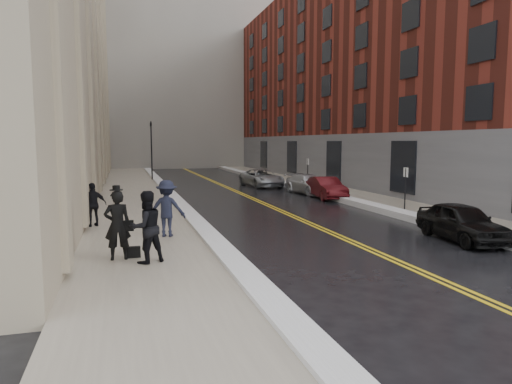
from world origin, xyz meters
TOP-DOWN VIEW (x-y plane):
  - ground at (0.00, 0.00)m, footprint 160.00×160.00m
  - sidewalk_left at (-4.50, 16.00)m, footprint 4.00×64.00m
  - sidewalk_right at (9.00, 16.00)m, footprint 3.00×64.00m
  - lane_stripe_a at (2.38, 16.00)m, footprint 0.12×64.00m
  - lane_stripe_b at (2.62, 16.00)m, footprint 0.12×64.00m
  - snow_ridge_left at (-2.20, 16.00)m, footprint 0.70×60.80m
  - snow_ridge_right at (7.15, 16.00)m, footprint 0.85×60.80m
  - building_right at (17.50, 23.00)m, footprint 14.00×50.00m
  - tower_far_right at (14.00, 66.00)m, footprint 22.00×18.00m
  - traffic_signal at (-2.60, 30.00)m, footprint 0.18×0.15m
  - parking_sign_near at (7.90, 8.00)m, footprint 0.06×0.35m
  - parking_sign_far at (7.90, 20.00)m, footprint 0.06×0.35m
  - car_black at (6.26, 2.25)m, footprint 1.98×4.06m
  - car_maroon at (6.80, 14.48)m, footprint 1.66×4.08m
  - car_silver_near at (6.80, 17.18)m, footprint 2.33×4.58m
  - car_silver_far at (5.20, 22.65)m, footprint 2.69×5.01m
  - pedestrian_main at (-5.24, 2.34)m, footprint 0.74×0.50m
  - pedestrian_a at (-4.48, 1.78)m, footprint 1.19×1.08m
  - pedestrian_b at (-3.61, 5.17)m, footprint 1.43×1.06m
  - pedestrian_c at (-6.20, 7.92)m, footprint 1.08×0.68m

SIDE VIEW (x-z plane):
  - ground at x=0.00m, z-range 0.00..0.00m
  - lane_stripe_a at x=2.38m, z-range 0.00..0.01m
  - lane_stripe_b at x=2.62m, z-range 0.00..0.01m
  - sidewalk_left at x=-4.50m, z-range 0.00..0.15m
  - sidewalk_right at x=9.00m, z-range 0.00..0.15m
  - snow_ridge_left at x=-2.20m, z-range 0.00..0.26m
  - snow_ridge_right at x=7.15m, z-range 0.00..0.30m
  - car_silver_near at x=6.80m, z-range 0.00..1.27m
  - car_maroon at x=6.80m, z-range 0.00..1.32m
  - car_black at x=6.26m, z-range 0.00..1.33m
  - car_silver_far at x=5.20m, z-range 0.00..1.34m
  - pedestrian_c at x=-6.20m, z-range 0.15..1.86m
  - pedestrian_main at x=-5.24m, z-range 0.15..2.12m
  - pedestrian_b at x=-3.61m, z-range 0.15..2.13m
  - pedestrian_a at x=-4.48m, z-range 0.15..2.13m
  - parking_sign_near at x=7.90m, z-range 0.24..2.47m
  - parking_sign_far at x=7.90m, z-range 0.24..2.47m
  - traffic_signal at x=-2.60m, z-range 0.48..5.68m
  - building_right at x=17.50m, z-range 0.00..18.00m
  - tower_far_right at x=14.00m, z-range 0.00..44.00m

